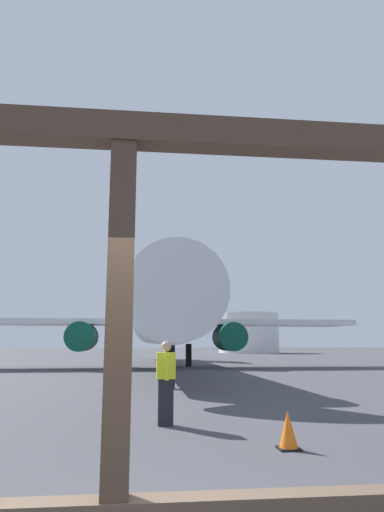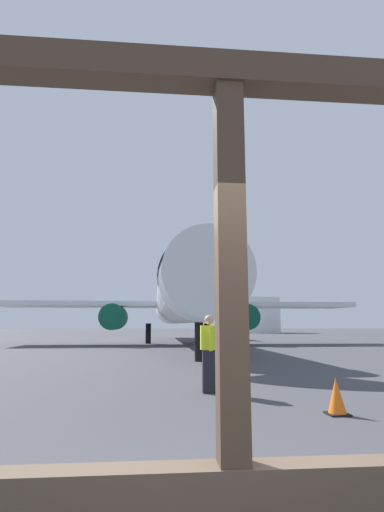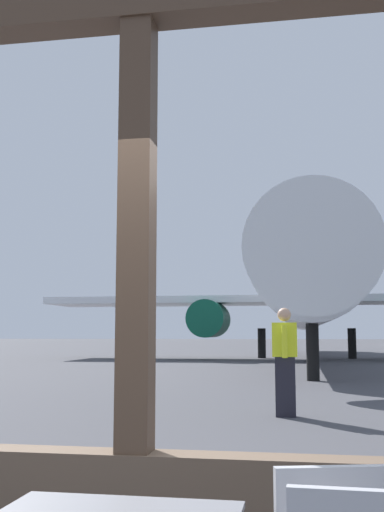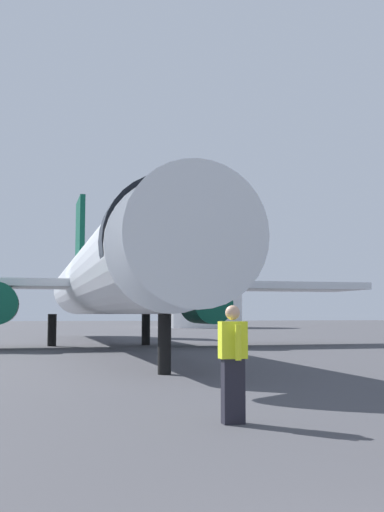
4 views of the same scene
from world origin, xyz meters
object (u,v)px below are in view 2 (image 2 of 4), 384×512
object	(u,v)px
ground_crew_worker	(209,352)
fuel_storage_tank	(254,315)
airplane	(179,301)
traffic_cone	(337,397)

from	to	relation	value
ground_crew_worker	fuel_storage_tank	size ratio (longest dim) A/B	0.18
airplane	traffic_cone	size ratio (longest dim) A/B	58.65
fuel_storage_tank	ground_crew_worker	bearing A→B (deg)	-104.85
traffic_cone	fuel_storage_tank	distance (m)	70.06
traffic_cone	airplane	bearing A→B (deg)	92.99
airplane	ground_crew_worker	xyz separation A→B (m)	(-0.60, -22.09, -2.46)
fuel_storage_tank	airplane	bearing A→B (deg)	-111.07
ground_crew_worker	traffic_cone	bearing A→B (deg)	-51.81
airplane	ground_crew_worker	bearing A→B (deg)	-91.56
traffic_cone	ground_crew_worker	bearing A→B (deg)	128.19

